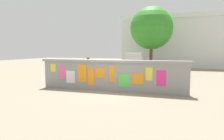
{
  "coord_description": "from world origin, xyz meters",
  "views": [
    {
      "loc": [
        3.09,
        -9.74,
        2.08
      ],
      "look_at": [
        -0.31,
        1.23,
        0.94
      ],
      "focal_mm": 32.46,
      "sensor_mm": 36.0,
      "label": 1
    }
  ],
  "objects_px": {
    "motorcycle": "(156,80)",
    "bicycle_far": "(172,76)",
    "person_walking": "(88,66)",
    "tree_roadside": "(151,28)",
    "auto_rickshaw_truck": "(121,65)",
    "bicycle_near": "(116,78)"
  },
  "relations": [
    {
      "from": "bicycle_far",
      "to": "tree_roadside",
      "type": "xyz_separation_m",
      "value": [
        -2.21,
        7.29,
        3.93
      ]
    },
    {
      "from": "bicycle_far",
      "to": "person_walking",
      "type": "bearing_deg",
      "value": -169.67
    },
    {
      "from": "motorcycle",
      "to": "person_walking",
      "type": "distance_m",
      "value": 5.19
    },
    {
      "from": "bicycle_near",
      "to": "person_walking",
      "type": "bearing_deg",
      "value": 151.51
    },
    {
      "from": "tree_roadside",
      "to": "bicycle_far",
      "type": "bearing_deg",
      "value": -73.12
    },
    {
      "from": "auto_rickshaw_truck",
      "to": "person_walking",
      "type": "bearing_deg",
      "value": -123.54
    },
    {
      "from": "auto_rickshaw_truck",
      "to": "person_walking",
      "type": "relative_size",
      "value": 2.31
    },
    {
      "from": "auto_rickshaw_truck",
      "to": "bicycle_near",
      "type": "height_order",
      "value": "auto_rickshaw_truck"
    },
    {
      "from": "auto_rickshaw_truck",
      "to": "person_walking",
      "type": "distance_m",
      "value": 3.12
    },
    {
      "from": "motorcycle",
      "to": "bicycle_far",
      "type": "bearing_deg",
      "value": 74.76
    },
    {
      "from": "tree_roadside",
      "to": "motorcycle",
      "type": "bearing_deg",
      "value": -81.96
    },
    {
      "from": "auto_rickshaw_truck",
      "to": "bicycle_near",
      "type": "distance_m",
      "value": 4.0
    },
    {
      "from": "person_walking",
      "to": "tree_roadside",
      "type": "height_order",
      "value": "tree_roadside"
    },
    {
      "from": "auto_rickshaw_truck",
      "to": "tree_roadside",
      "type": "height_order",
      "value": "tree_roadside"
    },
    {
      "from": "bicycle_far",
      "to": "tree_roadside",
      "type": "relative_size",
      "value": 0.26
    },
    {
      "from": "person_walking",
      "to": "tree_roadside",
      "type": "xyz_separation_m",
      "value": [
        3.39,
        8.31,
        3.31
      ]
    },
    {
      "from": "auto_rickshaw_truck",
      "to": "motorcycle",
      "type": "relative_size",
      "value": 1.98
    },
    {
      "from": "tree_roadside",
      "to": "person_walking",
      "type": "bearing_deg",
      "value": -112.2
    },
    {
      "from": "auto_rickshaw_truck",
      "to": "motorcycle",
      "type": "bearing_deg",
      "value": -55.01
    },
    {
      "from": "bicycle_far",
      "to": "tree_roadside",
      "type": "height_order",
      "value": "tree_roadside"
    },
    {
      "from": "person_walking",
      "to": "tree_roadside",
      "type": "distance_m",
      "value": 9.57
    },
    {
      "from": "auto_rickshaw_truck",
      "to": "tree_roadside",
      "type": "relative_size",
      "value": 0.58
    }
  ]
}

